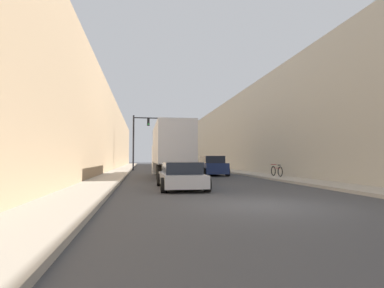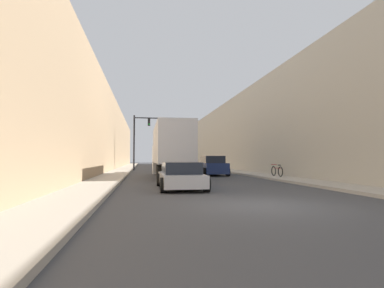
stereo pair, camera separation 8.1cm
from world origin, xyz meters
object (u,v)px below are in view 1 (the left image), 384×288
sedan_car (181,176)px  suv_car (211,166)px  semi_truck (170,149)px  parked_bicycle (277,171)px  traffic_signal_gantry (143,133)px

sedan_car → suv_car: suv_car is taller
suv_car → sedan_car: bearing=-110.4°
semi_truck → parked_bicycle: semi_truck is taller
sedan_car → parked_bicycle: (7.76, 6.17, -0.08)m
suv_car → traffic_signal_gantry: (-5.71, 12.10, 3.80)m
traffic_signal_gantry → sedan_car: bearing=-85.8°
sedan_car → suv_car: size_ratio=0.96×
semi_truck → sedan_car: size_ratio=2.52×
suv_car → semi_truck: bearing=-160.1°
semi_truck → parked_bicycle: size_ratio=6.22×
sedan_car → parked_bicycle: sedan_car is taller
sedan_car → traffic_signal_gantry: (-1.69, 22.91, 3.97)m
parked_bicycle → traffic_signal_gantry: bearing=119.4°
semi_truck → sedan_car: semi_truck is taller
suv_car → traffic_signal_gantry: 13.91m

